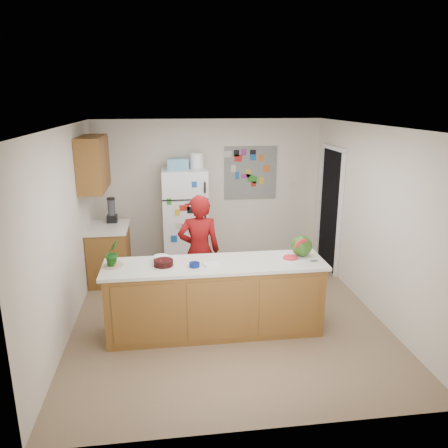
{
  "coord_description": "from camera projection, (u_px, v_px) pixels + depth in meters",
  "views": [
    {
      "loc": [
        -0.74,
        -5.4,
        2.81
      ],
      "look_at": [
        0.0,
        0.2,
        1.2
      ],
      "focal_mm": 35.0,
      "sensor_mm": 36.0,
      "label": 1
    }
  ],
  "objects": [
    {
      "name": "refrigerator",
      "position": [
        185.0,
        218.0,
        7.51
      ],
      "size": [
        0.75,
        0.7,
        1.7
      ],
      "primitive_type": "cube",
      "color": "silver",
      "rests_on": "floor"
    },
    {
      "name": "paper_towel",
      "position": [
        211.0,
        264.0,
        5.18
      ],
      "size": [
        0.21,
        0.2,
        0.02
      ],
      "primitive_type": "cube",
      "rotation": [
        0.0,
        0.0,
        0.3
      ],
      "color": "silver",
      "rests_on": "peninsula_top"
    },
    {
      "name": "wall_back",
      "position": [
        209.0,
        190.0,
        7.82
      ],
      "size": [
        4.0,
        0.02,
        2.5
      ],
      "primitive_type": "cube",
      "color": "beige",
      "rests_on": "ground"
    },
    {
      "name": "ceiling",
      "position": [
        226.0,
        125.0,
        5.32
      ],
      "size": [
        4.0,
        4.5,
        0.02
      ],
      "primitive_type": "cube",
      "color": "white",
      "rests_on": "wall_back"
    },
    {
      "name": "watermelon",
      "position": [
        302.0,
        246.0,
        5.42
      ],
      "size": [
        0.26,
        0.26,
        0.26
      ],
      "primitive_type": "sphere",
      "color": "#225B16",
      "rests_on": "cutting_board"
    },
    {
      "name": "peninsula_base",
      "position": [
        215.0,
        299.0,
        5.38
      ],
      "size": [
        2.6,
        0.62,
        0.88
      ],
      "primitive_type": "cube",
      "color": "brown",
      "rests_on": "floor"
    },
    {
      "name": "wall_left",
      "position": [
        65.0,
        231.0,
        5.41
      ],
      "size": [
        0.02,
        4.5,
        2.5
      ],
      "primitive_type": "cube",
      "color": "beige",
      "rests_on": "ground"
    },
    {
      "name": "potted_plant",
      "position": [
        113.0,
        253.0,
        5.1
      ],
      "size": [
        0.24,
        0.24,
        0.34
      ],
      "primitive_type": "imported",
      "rotation": [
        0.0,
        0.0,
        0.83
      ],
      "color": "#194512",
      "rests_on": "peninsula_top"
    },
    {
      "name": "fridge_top_bin",
      "position": [
        178.0,
        164.0,
        7.24
      ],
      "size": [
        0.35,
        0.28,
        0.18
      ],
      "primitive_type": "cube",
      "color": "#5999B2",
      "rests_on": "refrigerator"
    },
    {
      "name": "watermelon_slice",
      "position": [
        290.0,
        257.0,
        5.37
      ],
      "size": [
        0.17,
        0.17,
        0.02
      ],
      "primitive_type": "cylinder",
      "color": "#DD2A50",
      "rests_on": "cutting_board"
    },
    {
      "name": "side_counter_top",
      "position": [
        108.0,
        228.0,
        6.84
      ],
      "size": [
        0.64,
        0.84,
        0.04
      ],
      "primitive_type": "cube",
      "color": "silver",
      "rests_on": "side_counter_base"
    },
    {
      "name": "plate",
      "position": [
        113.0,
        266.0,
        5.15
      ],
      "size": [
        0.29,
        0.29,
        0.02
      ],
      "primitive_type": "cylinder",
      "rotation": [
        0.0,
        0.0,
        0.21
      ],
      "color": "beige",
      "rests_on": "peninsula_top"
    },
    {
      "name": "white_bowl",
      "position": [
        161.0,
        258.0,
        5.32
      ],
      "size": [
        0.21,
        0.21,
        0.06
      ],
      "primitive_type": "cylinder",
      "rotation": [
        0.0,
        0.0,
        -0.09
      ],
      "color": "white",
      "rests_on": "peninsula_top"
    },
    {
      "name": "photo_collage",
      "position": [
        250.0,
        173.0,
        7.81
      ],
      "size": [
        0.95,
        0.01,
        0.95
      ],
      "primitive_type": "cube",
      "color": "slate",
      "rests_on": "wall_back"
    },
    {
      "name": "cobalt_bowl",
      "position": [
        194.0,
        265.0,
        5.13
      ],
      "size": [
        0.15,
        0.15,
        0.05
      ],
      "primitive_type": "cylinder",
      "rotation": [
        0.0,
        0.0,
        -0.21
      ],
      "color": "#08195A",
      "rests_on": "peninsula_top"
    },
    {
      "name": "keys",
      "position": [
        314.0,
        261.0,
        5.3
      ],
      "size": [
        0.1,
        0.05,
        0.01
      ],
      "primitive_type": "cube",
      "rotation": [
        0.0,
        0.0,
        0.16
      ],
      "color": "gray",
      "rests_on": "peninsula_top"
    },
    {
      "name": "floor",
      "position": [
        226.0,
        312.0,
        6.01
      ],
      "size": [
        4.0,
        4.5,
        0.02
      ],
      "primitive_type": "cube",
      "color": "brown",
      "rests_on": "ground"
    },
    {
      "name": "peninsula_top",
      "position": [
        215.0,
        264.0,
        5.26
      ],
      "size": [
        2.68,
        0.7,
        0.04
      ],
      "primitive_type": "cube",
      "color": "silver",
      "rests_on": "peninsula_base"
    },
    {
      "name": "blender_appliance",
      "position": [
        112.0,
        211.0,
        7.02
      ],
      "size": [
        0.12,
        0.12,
        0.38
      ],
      "primitive_type": "cylinder",
      "color": "black",
      "rests_on": "side_counter_top"
    },
    {
      "name": "doorway",
      "position": [
        331.0,
        210.0,
        7.36
      ],
      "size": [
        0.03,
        0.85,
        2.04
      ],
      "primitive_type": "cube",
      "color": "black",
      "rests_on": "ground"
    },
    {
      "name": "upper_cabinets",
      "position": [
        93.0,
        163.0,
        6.5
      ],
      "size": [
        0.35,
        1.0,
        0.8
      ],
      "primitive_type": "cube",
      "color": "brown",
      "rests_on": "wall_left"
    },
    {
      "name": "side_counter_base",
      "position": [
        110.0,
        255.0,
        6.96
      ],
      "size": [
        0.6,
        0.8,
        0.86
      ],
      "primitive_type": "cube",
      "color": "brown",
      "rests_on": "floor"
    },
    {
      "name": "person",
      "position": [
        199.0,
        251.0,
        6.01
      ],
      "size": [
        0.59,
        0.39,
        1.6
      ],
      "primitive_type": "imported",
      "rotation": [
        0.0,
        0.0,
        3.16
      ],
      "color": "maroon",
      "rests_on": "floor"
    },
    {
      "name": "cherry_bowl",
      "position": [
        163.0,
        263.0,
        5.16
      ],
      "size": [
        0.3,
        0.3,
        0.07
      ],
      "primitive_type": "cylinder",
      "rotation": [
        0.0,
        0.0,
        -0.4
      ],
      "color": "black",
      "rests_on": "peninsula_top"
    },
    {
      "name": "wall_right",
      "position": [
        372.0,
        219.0,
        5.92
      ],
      "size": [
        0.02,
        4.5,
        2.5
      ],
      "primitive_type": "cube",
      "color": "beige",
      "rests_on": "ground"
    },
    {
      "name": "cutting_board",
      "position": [
        297.0,
        257.0,
        5.43
      ],
      "size": [
        0.43,
        0.33,
        0.01
      ],
      "primitive_type": "cube",
      "rotation": [
        0.0,
        0.0,
        0.08
      ],
      "color": "white",
      "rests_on": "peninsula_top"
    }
  ]
}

